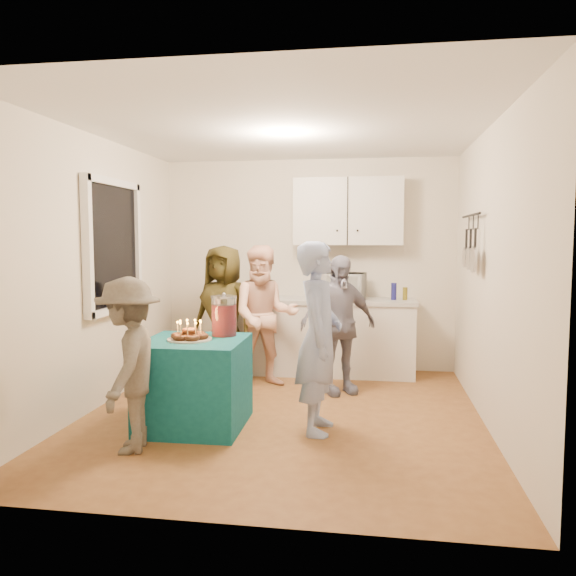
# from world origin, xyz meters

# --- Properties ---
(floor) EXTENTS (4.00, 4.00, 0.00)m
(floor) POSITION_xyz_m (0.00, 0.00, 0.00)
(floor) COLOR brown
(floor) RESTS_ON ground
(ceiling) EXTENTS (4.00, 4.00, 0.00)m
(ceiling) POSITION_xyz_m (0.00, 0.00, 2.60)
(ceiling) COLOR white
(ceiling) RESTS_ON floor
(back_wall) EXTENTS (3.60, 3.60, 0.00)m
(back_wall) POSITION_xyz_m (0.00, 2.00, 1.30)
(back_wall) COLOR silver
(back_wall) RESTS_ON floor
(left_wall) EXTENTS (4.00, 4.00, 0.00)m
(left_wall) POSITION_xyz_m (-1.80, 0.00, 1.30)
(left_wall) COLOR silver
(left_wall) RESTS_ON floor
(right_wall) EXTENTS (4.00, 4.00, 0.00)m
(right_wall) POSITION_xyz_m (1.80, 0.00, 1.30)
(right_wall) COLOR silver
(right_wall) RESTS_ON floor
(window_night) EXTENTS (0.04, 1.00, 1.20)m
(window_night) POSITION_xyz_m (-1.77, 0.30, 1.55)
(window_night) COLOR black
(window_night) RESTS_ON left_wall
(counter) EXTENTS (2.20, 0.58, 0.86)m
(counter) POSITION_xyz_m (0.20, 1.70, 0.43)
(counter) COLOR white
(counter) RESTS_ON floor
(countertop) EXTENTS (2.24, 0.62, 0.05)m
(countertop) POSITION_xyz_m (0.20, 1.70, 0.89)
(countertop) COLOR beige
(countertop) RESTS_ON counter
(upper_cabinet) EXTENTS (1.30, 0.30, 0.80)m
(upper_cabinet) POSITION_xyz_m (0.50, 1.85, 1.95)
(upper_cabinet) COLOR white
(upper_cabinet) RESTS_ON back_wall
(pot_rack) EXTENTS (0.12, 1.00, 0.60)m
(pot_rack) POSITION_xyz_m (1.72, 0.70, 1.60)
(pot_rack) COLOR black
(pot_rack) RESTS_ON right_wall
(microwave) EXTENTS (0.60, 0.45, 0.31)m
(microwave) POSITION_xyz_m (0.43, 1.70, 1.06)
(microwave) COLOR white
(microwave) RESTS_ON countertop
(party_table) EXTENTS (0.87, 0.87, 0.76)m
(party_table) POSITION_xyz_m (-0.70, -0.40, 0.38)
(party_table) COLOR #0E5661
(party_table) RESTS_ON floor
(donut_cake) EXTENTS (0.38, 0.38, 0.18)m
(donut_cake) POSITION_xyz_m (-0.73, -0.43, 0.85)
(donut_cake) COLOR #381C0C
(donut_cake) RESTS_ON party_table
(punch_jar) EXTENTS (0.22, 0.22, 0.34)m
(punch_jar) POSITION_xyz_m (-0.50, -0.17, 0.93)
(punch_jar) COLOR #B10E1A
(punch_jar) RESTS_ON party_table
(man_birthday) EXTENTS (0.39, 0.59, 1.60)m
(man_birthday) POSITION_xyz_m (0.37, -0.36, 0.80)
(man_birthday) COLOR #9BAEE2
(man_birthday) RESTS_ON floor
(woman_back_left) EXTENTS (0.87, 0.70, 1.55)m
(woman_back_left) POSITION_xyz_m (-0.87, 1.16, 0.77)
(woman_back_left) COLOR brown
(woman_back_left) RESTS_ON floor
(woman_back_center) EXTENTS (0.88, 0.75, 1.55)m
(woman_back_center) POSITION_xyz_m (-0.37, 1.02, 0.78)
(woman_back_center) COLOR #FFA185
(woman_back_center) RESTS_ON floor
(woman_back_right) EXTENTS (0.92, 0.74, 1.46)m
(woman_back_right) POSITION_xyz_m (0.46, 0.84, 0.73)
(woman_back_right) COLOR #111035
(woman_back_right) RESTS_ON floor
(child_near_left) EXTENTS (0.65, 0.94, 1.34)m
(child_near_left) POSITION_xyz_m (-1.02, -1.01, 0.67)
(child_near_left) COLOR #504940
(child_near_left) RESTS_ON floor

